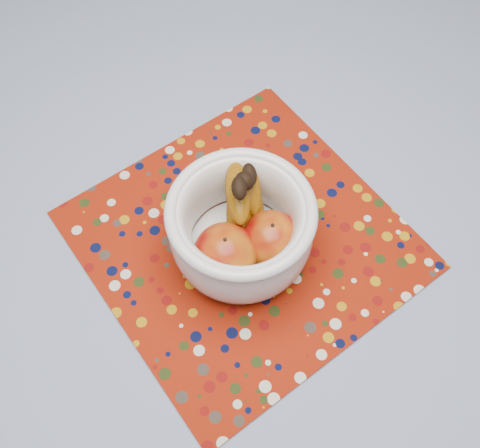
# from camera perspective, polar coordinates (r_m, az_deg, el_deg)

# --- Properties ---
(table) EXTENTS (1.20, 1.20, 0.75)m
(table) POSITION_cam_1_polar(r_m,az_deg,el_deg) (0.96, -2.55, -0.92)
(table) COLOR brown
(table) RESTS_ON ground
(tablecloth) EXTENTS (1.32, 1.32, 0.01)m
(tablecloth) POSITION_cam_1_polar(r_m,az_deg,el_deg) (0.89, -2.75, 1.56)
(tablecloth) COLOR #667CAB
(tablecloth) RESTS_ON table
(placemat) EXTENTS (0.57, 0.57, 0.00)m
(placemat) POSITION_cam_1_polar(r_m,az_deg,el_deg) (0.86, 0.36, -1.59)
(placemat) COLOR maroon
(placemat) RESTS_ON tablecloth
(fruit_bowl) EXTENTS (0.21, 0.21, 0.16)m
(fruit_bowl) POSITION_cam_1_polar(r_m,az_deg,el_deg) (0.79, 0.29, -0.22)
(fruit_bowl) COLOR white
(fruit_bowl) RESTS_ON placemat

